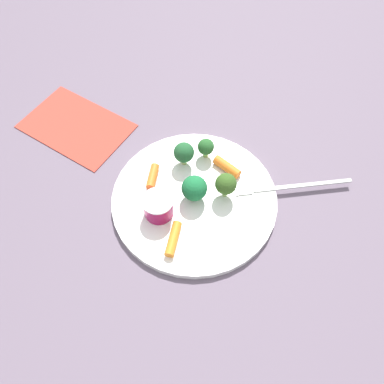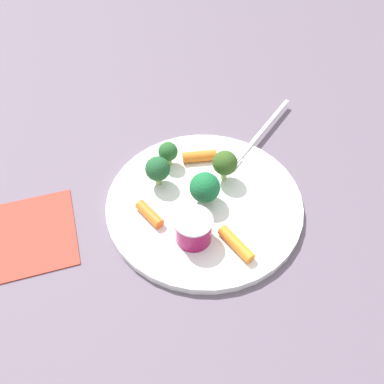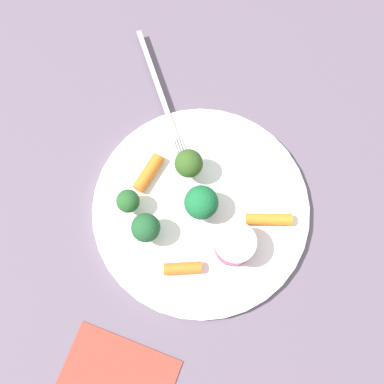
# 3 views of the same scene
# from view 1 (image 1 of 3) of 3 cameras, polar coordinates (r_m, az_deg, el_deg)

# --- Properties ---
(ground_plane) EXTENTS (2.40, 2.40, 0.00)m
(ground_plane) POSITION_cam_1_polar(r_m,az_deg,el_deg) (0.67, 0.33, -1.31)
(ground_plane) COLOR #625464
(plate) EXTENTS (0.27, 0.27, 0.01)m
(plate) POSITION_cam_1_polar(r_m,az_deg,el_deg) (0.66, 0.33, -1.05)
(plate) COLOR white
(plate) RESTS_ON ground_plane
(sauce_cup) EXTENTS (0.05, 0.05, 0.04)m
(sauce_cup) POSITION_cam_1_polar(r_m,az_deg,el_deg) (0.63, -4.85, -2.07)
(sauce_cup) COLOR #931049
(sauce_cup) RESTS_ON plate
(broccoli_floret_0) EXTENTS (0.03, 0.03, 0.05)m
(broccoli_floret_0) POSITION_cam_1_polar(r_m,az_deg,el_deg) (0.67, -1.17, 5.65)
(broccoli_floret_0) COLOR #96B86B
(broccoli_floret_0) RESTS_ON plate
(broccoli_floret_1) EXTENTS (0.04, 0.04, 0.05)m
(broccoli_floret_1) POSITION_cam_1_polar(r_m,az_deg,el_deg) (0.63, 4.87, 1.13)
(broccoli_floret_1) COLOR #98BE65
(broccoli_floret_1) RESTS_ON plate
(broccoli_floret_2) EXTENTS (0.03, 0.03, 0.04)m
(broccoli_floret_2) POSITION_cam_1_polar(r_m,az_deg,el_deg) (0.69, 2.00, 6.45)
(broccoli_floret_2) COLOR #97BB5E
(broccoli_floret_2) RESTS_ON plate
(broccoli_floret_3) EXTENTS (0.04, 0.04, 0.05)m
(broccoli_floret_3) POSITION_cam_1_polar(r_m,az_deg,el_deg) (0.63, 0.65, 0.53)
(broccoli_floret_3) COLOR #81BD6C
(broccoli_floret_3) RESTS_ON plate
(carrot_stick_0) EXTENTS (0.02, 0.06, 0.01)m
(carrot_stick_0) POSITION_cam_1_polar(r_m,az_deg,el_deg) (0.61, -2.64, -6.74)
(carrot_stick_0) COLOR orange
(carrot_stick_0) RESTS_ON plate
(carrot_stick_1) EXTENTS (0.03, 0.05, 0.01)m
(carrot_stick_1) POSITION_cam_1_polar(r_m,az_deg,el_deg) (0.67, -5.66, 2.23)
(carrot_stick_1) COLOR orange
(carrot_stick_1) RESTS_ON plate
(carrot_stick_2) EXTENTS (0.05, 0.03, 0.02)m
(carrot_stick_2) POSITION_cam_1_polar(r_m,az_deg,el_deg) (0.68, 5.04, 3.60)
(carrot_stick_2) COLOR orange
(carrot_stick_2) RESTS_ON plate
(fork) EXTENTS (0.18, 0.11, 0.00)m
(fork) POSITION_cam_1_polar(r_m,az_deg,el_deg) (0.69, 14.12, 0.76)
(fork) COLOR beige
(fork) RESTS_ON plate
(napkin) EXTENTS (0.22, 0.16, 0.00)m
(napkin) POSITION_cam_1_polar(r_m,az_deg,el_deg) (0.79, -16.25, 9.08)
(napkin) COLOR #B53C2F
(napkin) RESTS_ON ground_plane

